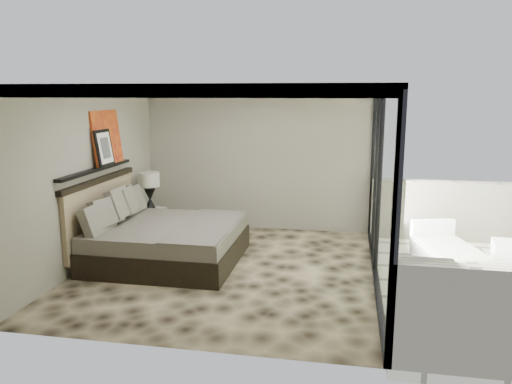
% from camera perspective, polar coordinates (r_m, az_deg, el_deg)
% --- Properties ---
extents(floor, '(5.00, 5.00, 0.00)m').
position_cam_1_polar(floor, '(7.89, -3.20, -8.81)').
color(floor, black).
rests_on(floor, ground).
extents(ceiling, '(4.50, 5.00, 0.02)m').
position_cam_1_polar(ceiling, '(7.41, -3.44, 11.89)').
color(ceiling, silver).
rests_on(ceiling, back_wall).
extents(back_wall, '(4.50, 0.02, 2.80)m').
position_cam_1_polar(back_wall, '(9.93, 0.14, 3.72)').
color(back_wall, gray).
rests_on(back_wall, floor).
extents(left_wall, '(0.02, 5.00, 2.80)m').
position_cam_1_polar(left_wall, '(8.35, -18.42, 1.68)').
color(left_wall, gray).
rests_on(left_wall, floor).
extents(glass_wall, '(0.08, 5.00, 2.80)m').
position_cam_1_polar(glass_wall, '(7.33, 14.03, 0.65)').
color(glass_wall, white).
rests_on(glass_wall, floor).
extents(terrace_slab, '(3.00, 5.00, 0.12)m').
position_cam_1_polar(terrace_slab, '(7.95, 24.53, -10.16)').
color(terrace_slab, '#BBB89F').
rests_on(terrace_slab, ground).
extents(picture_ledge, '(0.12, 2.20, 0.05)m').
position_cam_1_polar(picture_ledge, '(8.39, -17.77, 2.46)').
color(picture_ledge, black).
rests_on(picture_ledge, left_wall).
extents(bed, '(2.32, 2.24, 1.29)m').
position_cam_1_polar(bed, '(8.30, -10.73, -5.26)').
color(bed, black).
rests_on(bed, floor).
extents(nightstand, '(0.55, 0.55, 0.47)m').
position_cam_1_polar(nightstand, '(9.85, -11.86, -3.49)').
color(nightstand, black).
rests_on(nightstand, floor).
extents(table_lamp, '(0.39, 0.39, 0.71)m').
position_cam_1_polar(table_lamp, '(9.65, -12.08, 0.68)').
color(table_lamp, black).
rests_on(table_lamp, nightstand).
extents(abstract_canvas, '(0.13, 0.90, 0.90)m').
position_cam_1_polar(abstract_canvas, '(8.73, -16.69, 5.99)').
color(abstract_canvas, '#C55110').
rests_on(abstract_canvas, picture_ledge).
extents(framed_print, '(0.11, 0.50, 0.60)m').
position_cam_1_polar(framed_print, '(8.53, -16.96, 4.85)').
color(framed_print, black).
rests_on(framed_print, picture_ledge).
extents(ottoman, '(0.54, 0.54, 0.48)m').
position_cam_1_polar(ottoman, '(8.60, 26.95, -6.66)').
color(ottoman, silver).
rests_on(ottoman, terrace_slab).
extents(lounger, '(1.10, 1.63, 0.58)m').
position_cam_1_polar(lounger, '(8.56, 21.15, -6.67)').
color(lounger, silver).
rests_on(lounger, terrace_slab).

